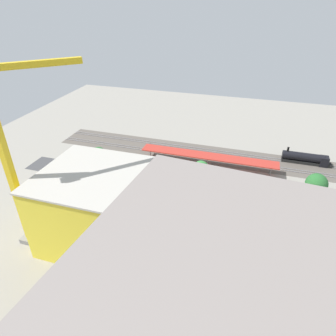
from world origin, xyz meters
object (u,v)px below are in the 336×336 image
at_px(street_tree_0, 99,155).
at_px(street_tree_1, 316,184).
at_px(tower_crane, 12,152).
at_px(parked_car_5, 132,183).
at_px(parked_car_1, 228,201).
at_px(locomotive, 307,159).
at_px(parked_car_3, 178,192).
at_px(parked_car_4, 154,187).
at_px(construction_building, 111,210).
at_px(parked_car_6, 108,180).
at_px(box_truck_0, 161,198).
at_px(platform_canopy_near, 208,156).
at_px(parked_car_2, 203,195).
at_px(street_tree_2, 201,169).
at_px(parked_car_0, 257,204).
at_px(traffic_light, 134,176).

xyz_separation_m(street_tree_0, street_tree_1, (-66.30, -0.79, 0.42)).
bearing_deg(tower_crane, parked_car_5, -115.31).
bearing_deg(street_tree_0, parked_car_1, 169.99).
bearing_deg(locomotive, parked_car_3, 38.75).
height_order(parked_car_4, tower_crane, tower_crane).
bearing_deg(parked_car_1, parked_car_4, -1.06).
height_order(parked_car_5, construction_building, construction_building).
distance_m(locomotive, parked_car_6, 67.15).
relative_size(tower_crane, box_truck_0, 4.34).
bearing_deg(tower_crane, parked_car_3, -135.52).
bearing_deg(parked_car_1, platform_canopy_near, -64.15).
xyz_separation_m(parked_car_1, street_tree_0, (43.60, -7.70, 4.03)).
relative_size(parked_car_2, street_tree_1, 0.60).
xyz_separation_m(platform_canopy_near, parked_car_4, (12.86, 18.51, -3.00)).
height_order(construction_building, box_truck_0, construction_building).
bearing_deg(street_tree_2, parked_car_6, 17.09).
xyz_separation_m(locomotive, parked_car_0, (15.18, 29.66, -1.07)).
xyz_separation_m(locomotive, street_tree_0, (66.62, 22.47, 2.93)).
relative_size(locomotive, construction_building, 0.55).
bearing_deg(tower_crane, parked_car_0, -151.13).
distance_m(parked_car_1, parked_car_3, 14.42).
height_order(box_truck_0, street_tree_0, street_tree_0).
xyz_separation_m(platform_canopy_near, parked_car_2, (-1.98, 18.44, -3.00)).
height_order(parked_car_0, street_tree_2, street_tree_2).
bearing_deg(street_tree_0, street_tree_2, -178.98).
bearing_deg(parked_car_3, parked_car_5, -1.70).
bearing_deg(parked_car_4, parked_car_0, -179.80).
bearing_deg(street_tree_0, locomotive, -161.36).
height_order(locomotive, traffic_light, traffic_light).
bearing_deg(parked_car_2, tower_crane, 38.25).
xyz_separation_m(parked_car_0, parked_car_4, (29.86, 0.11, -0.06)).
distance_m(parked_car_4, tower_crane, 40.64).
relative_size(parked_car_1, street_tree_1, 0.49).
height_order(tower_crane, box_truck_0, tower_crane).
distance_m(parked_car_5, parked_car_6, 7.95).
xyz_separation_m(platform_canopy_near, street_tree_1, (-31.87, 10.43, 1.48)).
bearing_deg(street_tree_1, parked_car_5, 8.72).
bearing_deg(traffic_light, parked_car_0, -177.13).
distance_m(parked_car_0, construction_building, 39.86).
relative_size(construction_building, traffic_light, 4.26).
relative_size(platform_canopy_near, parked_car_6, 10.00).
bearing_deg(parked_car_3, tower_crane, 44.48).
relative_size(locomotive, traffic_light, 2.34).
bearing_deg(parked_car_2, street_tree_1, -165.00).
xyz_separation_m(parked_car_5, street_tree_2, (-19.45, -7.75, 3.89)).
relative_size(parked_car_1, traffic_light, 0.58).
xyz_separation_m(tower_crane, street_tree_2, (-32.47, -35.27, -18.46)).
xyz_separation_m(parked_car_1, parked_car_4, (22.03, -0.41, -0.03)).
distance_m(parked_car_5, street_tree_2, 21.30).
xyz_separation_m(parked_car_3, street_tree_2, (-4.89, -8.18, 3.91)).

